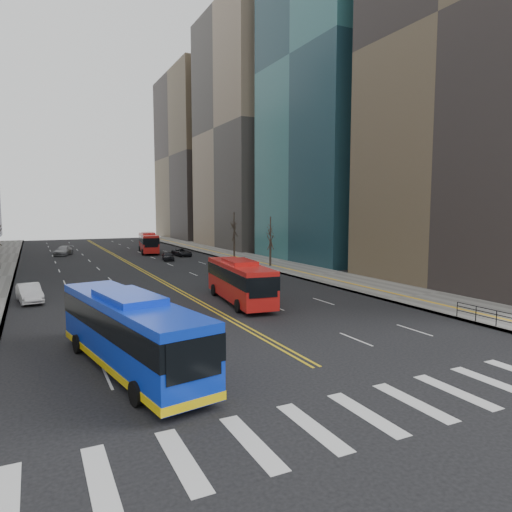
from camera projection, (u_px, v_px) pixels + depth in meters
ground at (390, 408)px, 17.50m from camera, size 220.00×220.00×0.00m
sidewalk_right at (263, 262)px, 65.35m from camera, size 7.00×130.00×0.15m
crosswalk at (390, 408)px, 17.50m from camera, size 26.70×4.00×0.01m
centerline at (126, 261)px, 66.61m from camera, size 0.55×100.00×0.01m
office_towers at (107, 111)px, 76.26m from camera, size 83.00×134.00×58.00m
pedestrian_railing at (497, 316)px, 29.04m from camera, size 0.06×6.06×1.02m
street_trees at (88, 237)px, 44.71m from camera, size 35.20×47.20×7.60m
blue_bus at (129, 330)px, 21.50m from camera, size 4.92×12.97×3.68m
red_bus_near at (240, 279)px, 37.09m from camera, size 3.78×11.24×3.50m
red_bus_far at (148, 241)px, 79.09m from camera, size 4.15×11.44×3.55m
car_white at (29, 293)px, 37.24m from camera, size 2.20×4.77×1.51m
car_dark_mid at (168, 256)px, 67.60m from camera, size 2.11×4.02×1.30m
car_silver at (63, 251)px, 74.97m from camera, size 3.68×5.57×1.50m
car_dark_far at (182, 252)px, 73.55m from camera, size 2.63×4.70×1.24m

